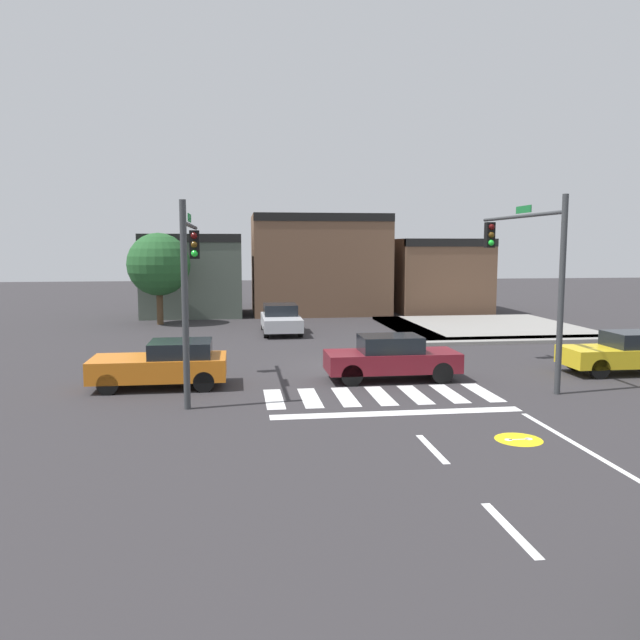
# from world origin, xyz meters

# --- Properties ---
(ground_plane) EXTENTS (120.00, 120.00, 0.00)m
(ground_plane) POSITION_xyz_m (0.00, 0.00, 0.00)
(ground_plane) COLOR #302D30
(crosswalk_near) EXTENTS (6.85, 2.45, 0.01)m
(crosswalk_near) POSITION_xyz_m (0.00, -4.50, 0.00)
(crosswalk_near) COLOR silver
(crosswalk_near) RESTS_ON ground_plane
(lane_markings) EXTENTS (6.80, 18.75, 0.01)m
(lane_markings) POSITION_xyz_m (1.16, -11.43, 0.00)
(lane_markings) COLOR white
(lane_markings) RESTS_ON ground_plane
(bike_detector_marking) EXTENTS (1.09, 1.09, 0.01)m
(bike_detector_marking) POSITION_xyz_m (2.17, -9.13, 0.00)
(bike_detector_marking) COLOR yellow
(bike_detector_marking) RESTS_ON ground_plane
(curb_corner_northeast) EXTENTS (10.00, 10.60, 0.15)m
(curb_corner_northeast) POSITION_xyz_m (8.49, 9.42, 0.07)
(curb_corner_northeast) COLOR gray
(curb_corner_northeast) RESTS_ON ground_plane
(storefront_row) EXTENTS (22.30, 6.59, 6.43)m
(storefront_row) POSITION_xyz_m (1.09, 18.99, 2.90)
(storefront_row) COLOR #4C564C
(storefront_row) RESTS_ON ground_plane
(traffic_signal_southwest) EXTENTS (0.32, 5.55, 5.63)m
(traffic_signal_southwest) POSITION_xyz_m (-5.57, -3.25, 3.84)
(traffic_signal_southwest) COLOR #383A3D
(traffic_signal_southwest) RESTS_ON ground_plane
(traffic_signal_southeast) EXTENTS (0.32, 6.09, 5.92)m
(traffic_signal_southeast) POSITION_xyz_m (5.30, -2.62, 4.10)
(traffic_signal_southeast) COLOR #383A3D
(traffic_signal_southeast) RESTS_ON ground_plane
(car_maroon) EXTENTS (4.36, 1.73, 1.49)m
(car_maroon) POSITION_xyz_m (0.85, -2.35, 0.75)
(car_maroon) COLOR maroon
(car_maroon) RESTS_ON ground_plane
(car_orange) EXTENTS (4.15, 1.94, 1.46)m
(car_orange) POSITION_xyz_m (-6.49, -2.46, 0.74)
(car_orange) COLOR orange
(car_orange) RESTS_ON ground_plane
(car_silver) EXTENTS (1.89, 4.36, 1.45)m
(car_silver) POSITION_xyz_m (-1.97, 9.49, 0.72)
(car_silver) COLOR #B7BABF
(car_silver) RESTS_ON ground_plane
(car_yellow) EXTENTS (4.66, 1.76, 1.45)m
(car_yellow) POSITION_xyz_m (9.44, -2.35, 0.73)
(car_yellow) COLOR gold
(car_yellow) RESTS_ON ground_plane
(roadside_tree) EXTENTS (3.52, 3.52, 5.16)m
(roadside_tree) POSITION_xyz_m (-8.50, 14.00, 3.38)
(roadside_tree) COLOR #4C3823
(roadside_tree) RESTS_ON ground_plane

